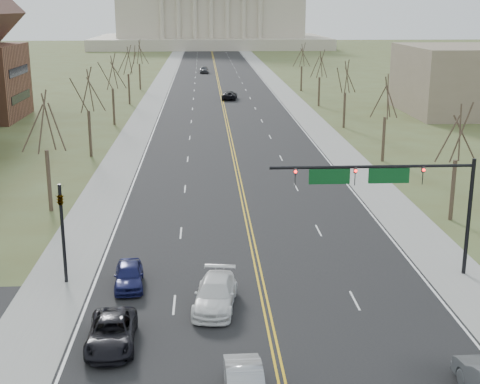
{
  "coord_description": "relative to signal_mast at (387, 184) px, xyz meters",
  "views": [
    {
      "loc": [
        -3.23,
        -23.66,
        15.8
      ],
      "look_at": [
        -0.73,
        22.04,
        3.0
      ],
      "focal_mm": 50.0,
      "sensor_mm": 36.0,
      "label": 1
    }
  ],
  "objects": [
    {
      "name": "tree_l_3",
      "position": [
        -22.95,
        74.5,
        1.18
      ],
      "size": [
        3.96,
        3.96,
        9.0
      ],
      "color": "#3E3425",
      "rests_on": "ground"
    },
    {
      "name": "edge_line_right",
      "position": [
        2.35,
        96.5,
        -5.75
      ],
      "size": [
        0.15,
        380.0,
        0.01
      ],
      "primitive_type": "cube",
      "color": "silver",
      "rests_on": "road"
    },
    {
      "name": "sidewalk_right",
      "position": [
        4.55,
        96.5,
        -5.75
      ],
      "size": [
        4.0,
        380.0,
        0.03
      ],
      "primitive_type": "cube",
      "color": "gray",
      "rests_on": "ground"
    },
    {
      "name": "car_far_nb",
      "position": [
        -6.11,
        79.39,
        -5.03
      ],
      "size": [
        2.98,
        5.43,
        1.44
      ],
      "primitive_type": "imported",
      "rotation": [
        0.0,
        0.0,
        3.03
      ],
      "color": "black",
      "rests_on": "road"
    },
    {
      "name": "tree_l_1",
      "position": [
        -22.95,
        34.5,
        1.18
      ],
      "size": [
        3.96,
        3.96,
        9.0
      ],
      "color": "#3E3425",
      "rests_on": "ground"
    },
    {
      "name": "tree_l_2",
      "position": [
        -22.95,
        54.5,
        1.18
      ],
      "size": [
        3.96,
        3.96,
        9.0
      ],
      "color": "#3E3425",
      "rests_on": "ground"
    },
    {
      "name": "center_line",
      "position": [
        -7.45,
        96.5,
        -5.75
      ],
      "size": [
        0.42,
        380.0,
        0.01
      ],
      "primitive_type": "cube",
      "color": "gold",
      "rests_on": "road"
    },
    {
      "name": "signal_mast",
      "position": [
        0.0,
        0.0,
        0.0
      ],
      "size": [
        12.12,
        0.44,
        7.2
      ],
      "color": "black",
      "rests_on": "ground"
    },
    {
      "name": "car_sb_outer_second",
      "position": [
        -15.16,
        -0.84,
        -5.05
      ],
      "size": [
        1.97,
        4.21,
        1.4
      ],
      "primitive_type": "imported",
      "rotation": [
        0.0,
        0.0,
        0.08
      ],
      "color": "#16194E",
      "rests_on": "road"
    },
    {
      "name": "tree_l_4",
      "position": [
        -22.95,
        94.5,
        1.18
      ],
      "size": [
        3.96,
        3.96,
        9.0
      ],
      "color": "#3E3425",
      "rests_on": "ground"
    },
    {
      "name": "sidewalk_left",
      "position": [
        -19.45,
        96.5,
        -5.75
      ],
      "size": [
        4.0,
        380.0,
        0.03
      ],
      "primitive_type": "cube",
      "color": "gray",
      "rests_on": "ground"
    },
    {
      "name": "cross_road",
      "position": [
        -7.45,
        -7.5,
        -5.76
      ],
      "size": [
        120.0,
        14.0,
        0.01
      ],
      "primitive_type": "cube",
      "color": "black",
      "rests_on": "ground"
    },
    {
      "name": "car_sb_inner_second",
      "position": [
        -10.19,
        -3.89,
        -5.0
      ],
      "size": [
        2.77,
        5.42,
        1.51
      ],
      "primitive_type": "imported",
      "rotation": [
        0.0,
        0.0,
        -0.13
      ],
      "color": "white",
      "rests_on": "road"
    },
    {
      "name": "car_sb_outer_lead",
      "position": [
        -15.24,
        -7.9,
        -5.07
      ],
      "size": [
        2.44,
        4.97,
        1.36
      ],
      "primitive_type": "imported",
      "rotation": [
        0.0,
        0.0,
        0.04
      ],
      "color": "black",
      "rests_on": "road"
    },
    {
      "name": "tree_r_4",
      "position": [
        8.05,
        90.5,
        0.79
      ],
      "size": [
        3.74,
        3.74,
        8.5
      ],
      "color": "#3E3425",
      "rests_on": "ground"
    },
    {
      "name": "car_far_sb",
      "position": [
        -10.42,
        126.76,
        -4.93
      ],
      "size": [
        2.19,
        4.91,
        1.64
      ],
      "primitive_type": "imported",
      "rotation": [
        0.0,
        0.0,
        -0.05
      ],
      "color": "#4C4D54",
      "rests_on": "road"
    },
    {
      "name": "signal_left",
      "position": [
        -18.95,
        0.0,
        -2.05
      ],
      "size": [
        0.32,
        0.36,
        6.0
      ],
      "color": "black",
      "rests_on": "ground"
    },
    {
      "name": "edge_line_left",
      "position": [
        -17.25,
        96.5,
        -5.75
      ],
      "size": [
        0.15,
        380.0,
        0.01
      ],
      "primitive_type": "cube",
      "color": "silver",
      "rests_on": "road"
    },
    {
      "name": "tree_r_1",
      "position": [
        8.05,
        30.5,
        0.79
      ],
      "size": [
        3.74,
        3.74,
        8.5
      ],
      "color": "#3E3425",
      "rests_on": "ground"
    },
    {
      "name": "tree_r_2",
      "position": [
        8.05,
        50.5,
        0.79
      ],
      "size": [
        3.74,
        3.74,
        8.5
      ],
      "color": "#3E3425",
      "rests_on": "ground"
    },
    {
      "name": "capitol",
      "position": [
        -7.45,
        236.41,
        8.44
      ],
      "size": [
        90.0,
        60.0,
        50.0
      ],
      "color": "#B6A998",
      "rests_on": "ground"
    },
    {
      "name": "tree_r_3",
      "position": [
        8.05,
        70.5,
        0.79
      ],
      "size": [
        3.74,
        3.74,
        8.5
      ],
      "color": "#3E3425",
      "rests_on": "ground"
    },
    {
      "name": "tree_r_0",
      "position": [
        8.05,
        10.5,
        0.79
      ],
      "size": [
        3.74,
        3.74,
        8.5
      ],
      "color": "#3E3425",
      "rests_on": "ground"
    },
    {
      "name": "road",
      "position": [
        -7.45,
        96.5,
        -5.76
      ],
      "size": [
        20.0,
        380.0,
        0.01
      ],
      "primitive_type": "cube",
      "color": "black",
      "rests_on": "ground"
    },
    {
      "name": "tree_l_0",
      "position": [
        -22.95,
        14.5,
        1.18
      ],
      "size": [
        3.96,
        3.96,
        9.0
      ],
      "color": "#3E3425",
      "rests_on": "ground"
    }
  ]
}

